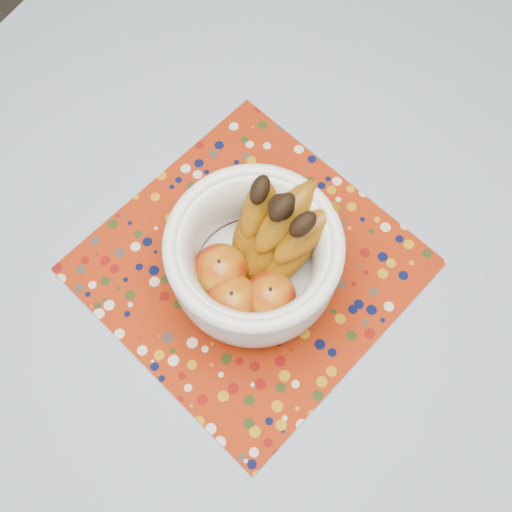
# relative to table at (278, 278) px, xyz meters

# --- Properties ---
(table) EXTENTS (1.20, 1.20, 0.75)m
(table) POSITION_rel_table_xyz_m (0.00, 0.00, 0.00)
(table) COLOR brown
(table) RESTS_ON ground
(tablecloth) EXTENTS (1.32, 1.32, 0.01)m
(tablecloth) POSITION_rel_table_xyz_m (0.00, 0.00, 0.08)
(tablecloth) COLOR slate
(tablecloth) RESTS_ON table
(placemat) EXTENTS (0.49, 0.49, 0.00)m
(placemat) POSITION_rel_table_xyz_m (-0.03, -0.04, 0.09)
(placemat) COLOR maroon
(placemat) RESTS_ON tablecloth
(fruit_bowl) EXTENTS (0.24, 0.25, 0.19)m
(fruit_bowl) POSITION_rel_table_xyz_m (-0.01, -0.04, 0.17)
(fruit_bowl) COLOR white
(fruit_bowl) RESTS_ON placemat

